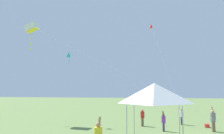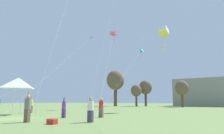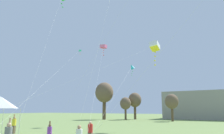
{
  "view_description": "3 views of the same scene",
  "coord_description": "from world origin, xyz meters",
  "px_view_note": "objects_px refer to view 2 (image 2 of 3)",
  "views": [
    {
      "loc": [
        -16.95,
        2.92,
        3.39
      ],
      "look_at": [
        6.18,
        8.5,
        6.12
      ],
      "focal_mm": 35.0,
      "sensor_mm": 36.0,
      "label": 1
    },
    {
      "loc": [
        16.84,
        -10.52,
        1.44
      ],
      "look_at": [
        3.98,
        9.11,
        5.08
      ],
      "focal_mm": 35.0,
      "sensor_mm": 36.0,
      "label": 2
    },
    {
      "loc": [
        16.15,
        -9.82,
        2.66
      ],
      "look_at": [
        5.17,
        9.12,
        6.89
      ],
      "focal_mm": 35.0,
      "sensor_mm": 36.0,
      "label": 3
    }
  ],
  "objects_px": {
    "cooler_box": "(52,122)",
    "kite_pink_box_6": "(114,34)",
    "person_grey_shirt": "(28,107)",
    "person_yellow_shirt": "(31,104)",
    "kite_cyan_delta_7": "(90,39)",
    "kite_cyan_diamond_0": "(141,50)",
    "festival_tent": "(18,83)",
    "person_white_shirt": "(91,109)",
    "person_purple_shirt": "(64,108)",
    "kite_white_box_2": "(163,31)",
    "person_red_shirt": "(101,107)"
  },
  "relations": [
    {
      "from": "cooler_box",
      "to": "kite_pink_box_6",
      "type": "relative_size",
      "value": 0.03
    },
    {
      "from": "person_grey_shirt",
      "to": "person_yellow_shirt",
      "type": "relative_size",
      "value": 1.01
    },
    {
      "from": "person_grey_shirt",
      "to": "kite_cyan_delta_7",
      "type": "relative_size",
      "value": 0.1
    },
    {
      "from": "kite_cyan_diamond_0",
      "to": "kite_cyan_delta_7",
      "type": "distance_m",
      "value": 14.55
    },
    {
      "from": "person_yellow_shirt",
      "to": "kite_pink_box_6",
      "type": "distance_m",
      "value": 20.64
    },
    {
      "from": "festival_tent",
      "to": "person_white_shirt",
      "type": "relative_size",
      "value": 2.32
    },
    {
      "from": "person_purple_shirt",
      "to": "kite_white_box_2",
      "type": "height_order",
      "value": "kite_white_box_2"
    },
    {
      "from": "cooler_box",
      "to": "kite_cyan_delta_7",
      "type": "relative_size",
      "value": 0.03
    },
    {
      "from": "person_white_shirt",
      "to": "person_red_shirt",
      "type": "xyz_separation_m",
      "value": [
        -1.94,
        3.89,
        0.0
      ]
    },
    {
      "from": "person_red_shirt",
      "to": "kite_pink_box_6",
      "type": "xyz_separation_m",
      "value": [
        -9.78,
        17.3,
        12.9
      ]
    },
    {
      "from": "cooler_box",
      "to": "kite_cyan_diamond_0",
      "type": "relative_size",
      "value": 0.05
    },
    {
      "from": "person_red_shirt",
      "to": "person_yellow_shirt",
      "type": "height_order",
      "value": "person_yellow_shirt"
    },
    {
      "from": "cooler_box",
      "to": "kite_cyan_diamond_0",
      "type": "distance_m",
      "value": 16.08
    },
    {
      "from": "kite_cyan_delta_7",
      "to": "kite_pink_box_6",
      "type": "bearing_deg",
      "value": 52.83
    },
    {
      "from": "cooler_box",
      "to": "kite_white_box_2",
      "type": "xyz_separation_m",
      "value": [
        0.39,
        19.77,
        11.19
      ]
    },
    {
      "from": "kite_cyan_diamond_0",
      "to": "kite_white_box_2",
      "type": "xyz_separation_m",
      "value": [
        1.02,
        5.52,
        3.77
      ]
    },
    {
      "from": "person_red_shirt",
      "to": "kite_cyan_diamond_0",
      "type": "bearing_deg",
      "value": 108.96
    },
    {
      "from": "cooler_box",
      "to": "kite_white_box_2",
      "type": "bearing_deg",
      "value": 88.88
    },
    {
      "from": "person_yellow_shirt",
      "to": "kite_white_box_2",
      "type": "distance_m",
      "value": 20.36
    },
    {
      "from": "festival_tent",
      "to": "kite_pink_box_6",
      "type": "relative_size",
      "value": 0.18
    },
    {
      "from": "person_red_shirt",
      "to": "kite_cyan_diamond_0",
      "type": "relative_size",
      "value": 0.14
    },
    {
      "from": "person_grey_shirt",
      "to": "kite_cyan_delta_7",
      "type": "bearing_deg",
      "value": 79.63
    },
    {
      "from": "person_white_shirt",
      "to": "kite_cyan_diamond_0",
      "type": "relative_size",
      "value": 0.14
    },
    {
      "from": "festival_tent",
      "to": "cooler_box",
      "type": "distance_m",
      "value": 11.76
    },
    {
      "from": "person_grey_shirt",
      "to": "kite_cyan_diamond_0",
      "type": "relative_size",
      "value": 0.17
    },
    {
      "from": "cooler_box",
      "to": "person_yellow_shirt",
      "type": "relative_size",
      "value": 0.3
    },
    {
      "from": "person_white_shirt",
      "to": "kite_cyan_delta_7",
      "type": "height_order",
      "value": "kite_cyan_delta_7"
    },
    {
      "from": "person_white_shirt",
      "to": "kite_pink_box_6",
      "type": "relative_size",
      "value": 0.08
    },
    {
      "from": "person_yellow_shirt",
      "to": "person_red_shirt",
      "type": "bearing_deg",
      "value": 78.69
    },
    {
      "from": "kite_white_box_2",
      "to": "kite_cyan_diamond_0",
      "type": "bearing_deg",
      "value": -100.51
    },
    {
      "from": "person_white_shirt",
      "to": "person_purple_shirt",
      "type": "height_order",
      "value": "person_purple_shirt"
    },
    {
      "from": "festival_tent",
      "to": "person_yellow_shirt",
      "type": "relative_size",
      "value": 1.84
    },
    {
      "from": "person_purple_shirt",
      "to": "kite_cyan_delta_7",
      "type": "distance_m",
      "value": 21.99
    },
    {
      "from": "kite_white_box_2",
      "to": "festival_tent",
      "type": "bearing_deg",
      "value": -125.16
    },
    {
      "from": "cooler_box",
      "to": "person_red_shirt",
      "type": "distance_m",
      "value": 6.19
    },
    {
      "from": "kite_white_box_2",
      "to": "person_yellow_shirt",
      "type": "bearing_deg",
      "value": -134.55
    },
    {
      "from": "festival_tent",
      "to": "kite_pink_box_6",
      "type": "bearing_deg",
      "value": 90.09
    },
    {
      "from": "festival_tent",
      "to": "person_purple_shirt",
      "type": "relative_size",
      "value": 2.24
    },
    {
      "from": "festival_tent",
      "to": "cooler_box",
      "type": "bearing_deg",
      "value": -22.95
    },
    {
      "from": "person_purple_shirt",
      "to": "kite_cyan_delta_7",
      "type": "height_order",
      "value": "kite_cyan_delta_7"
    },
    {
      "from": "person_white_shirt",
      "to": "kite_white_box_2",
      "type": "distance_m",
      "value": 20.45
    },
    {
      "from": "person_red_shirt",
      "to": "kite_pink_box_6",
      "type": "bearing_deg",
      "value": 138.75
    },
    {
      "from": "festival_tent",
      "to": "person_grey_shirt",
      "type": "xyz_separation_m",
      "value": [
        8.11,
        -4.55,
        -2.27
      ]
    },
    {
      "from": "person_purple_shirt",
      "to": "kite_white_box_2",
      "type": "distance_m",
      "value": 19.25
    },
    {
      "from": "cooler_box",
      "to": "person_red_shirt",
      "type": "xyz_separation_m",
      "value": [
        -0.68,
        6.1,
        0.75
      ]
    },
    {
      "from": "cooler_box",
      "to": "person_white_shirt",
      "type": "relative_size",
      "value": 0.38
    },
    {
      "from": "person_red_shirt",
      "to": "kite_white_box_2",
      "type": "relative_size",
      "value": 0.07
    },
    {
      "from": "cooler_box",
      "to": "person_white_shirt",
      "type": "distance_m",
      "value": 2.65
    },
    {
      "from": "festival_tent",
      "to": "kite_cyan_delta_7",
      "type": "distance_m",
      "value": 18.07
    },
    {
      "from": "person_white_shirt",
      "to": "kite_cyan_delta_7",
      "type": "distance_m",
      "value": 25.5
    }
  ]
}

